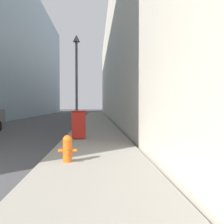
% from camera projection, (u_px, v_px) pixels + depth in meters
% --- Properties ---
extents(sidewalk_right, '(2.88, 60.00, 0.13)m').
position_uv_depth(sidewalk_right, '(96.00, 122.00, 22.60)').
color(sidewalk_right, gray).
rests_on(sidewalk_right, ground).
extents(building_right_stone, '(12.00, 60.00, 14.22)m').
position_uv_depth(building_right_stone, '(157.00, 61.00, 30.88)').
color(building_right_stone, beige).
rests_on(building_right_stone, ground).
extents(fire_hydrant, '(0.47, 0.36, 0.70)m').
position_uv_depth(fire_hydrant, '(67.00, 148.00, 6.46)').
color(fire_hydrant, '#D15614').
rests_on(fire_hydrant, sidewalk_right).
extents(trash_bin, '(0.60, 0.60, 1.23)m').
position_uv_depth(trash_bin, '(79.00, 124.00, 11.04)').
color(trash_bin, red).
rests_on(trash_bin, sidewalk_right).
extents(lamppost, '(0.40, 0.40, 5.48)m').
position_uv_depth(lamppost, '(77.00, 72.00, 14.20)').
color(lamppost, '#4C4C51').
rests_on(lamppost, sidewalk_right).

